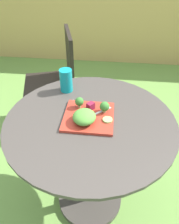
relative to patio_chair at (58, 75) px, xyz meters
name	(u,v)px	position (x,y,z in m)	size (l,w,h in m)	color
ground_plane	(90,199)	(0.38, -0.85, -0.53)	(12.00, 12.00, 0.00)	#669342
bamboo_fence	(109,15)	(0.38, 1.49, 0.14)	(8.00, 0.08, 1.34)	tan
patio_table	(90,156)	(0.38, -0.85, -0.06)	(0.87, 0.87, 0.75)	#423D38
patio_chair	(58,75)	(0.00, 0.00, 0.00)	(0.55, 0.55, 0.90)	black
salad_plate	(89,117)	(0.37, -0.84, 0.23)	(0.25, 0.25, 0.01)	#AD3323
drinking_glass	(66,82)	(0.21, -0.60, 0.29)	(0.07, 0.07, 0.14)	#0F8C93
fork	(96,114)	(0.41, -0.82, 0.24)	(0.13, 0.11, 0.00)	silver
lettuce_mound	(84,117)	(0.36, -0.89, 0.27)	(0.11, 0.12, 0.06)	#519338
broccoli_floret_0	(79,102)	(0.32, -0.77, 0.28)	(0.05, 0.05, 0.06)	#99B770
broccoli_floret_1	(104,107)	(0.45, -0.80, 0.27)	(0.05, 0.05, 0.06)	#99B770
cucumber_slice_0	(108,120)	(0.47, -0.87, 0.24)	(0.05, 0.05, 0.01)	#8EB766
beet_chunk_0	(91,106)	(0.38, -0.78, 0.26)	(0.04, 0.03, 0.04)	maroon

